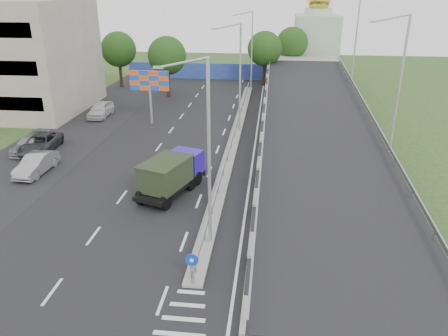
# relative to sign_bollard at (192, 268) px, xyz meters

# --- Properties ---
(ground) EXTENTS (160.00, 160.00, 0.00)m
(ground) POSITION_rel_sign_bollard_xyz_m (0.00, -2.17, -1.03)
(ground) COLOR #2D4C1E
(ground) RESTS_ON ground
(road_surface) EXTENTS (26.00, 90.00, 0.04)m
(road_surface) POSITION_rel_sign_bollard_xyz_m (-3.00, 17.83, -1.03)
(road_surface) COLOR black
(road_surface) RESTS_ON ground
(parking_strip) EXTENTS (8.00, 90.00, 0.05)m
(parking_strip) POSITION_rel_sign_bollard_xyz_m (-16.00, 17.83, -1.03)
(parking_strip) COLOR black
(parking_strip) RESTS_ON ground
(median) EXTENTS (1.00, 44.00, 0.20)m
(median) POSITION_rel_sign_bollard_xyz_m (0.00, 21.83, -0.93)
(median) COLOR gray
(median) RESTS_ON ground
(overpass_ramp) EXTENTS (10.00, 50.00, 3.50)m
(overpass_ramp) POSITION_rel_sign_bollard_xyz_m (7.50, 21.83, 0.72)
(overpass_ramp) COLOR gray
(overpass_ramp) RESTS_ON ground
(median_guardrail) EXTENTS (0.09, 44.00, 0.71)m
(median_guardrail) POSITION_rel_sign_bollard_xyz_m (0.00, 21.83, -0.28)
(median_guardrail) COLOR gray
(median_guardrail) RESTS_ON median
(sign_bollard) EXTENTS (0.64, 0.23, 1.67)m
(sign_bollard) POSITION_rel_sign_bollard_xyz_m (0.00, 0.00, 0.00)
(sign_bollard) COLOR black
(sign_bollard) RESTS_ON median
(lamp_post_near) EXTENTS (2.74, 0.18, 10.08)m
(lamp_post_near) POSITION_rel_sign_bollard_xyz_m (0.11, 3.83, 4.77)
(lamp_post_near) COLOR #B2B5B7
(lamp_post_near) RESTS_ON median
(lamp_post_mid) EXTENTS (2.74, 0.18, 10.08)m
(lamp_post_mid) POSITION_rel_sign_bollard_xyz_m (0.11, 23.83, 4.77)
(lamp_post_mid) COLOR #B2B5B7
(lamp_post_mid) RESTS_ON median
(lamp_post_far) EXTENTS (2.74, 0.18, 10.08)m
(lamp_post_far) POSITION_rel_sign_bollard_xyz_m (0.11, 43.83, 4.77)
(lamp_post_far) COLOR #B2B5B7
(lamp_post_far) RESTS_ON median
(blue_wall) EXTENTS (30.00, 0.50, 2.40)m
(blue_wall) POSITION_rel_sign_bollard_xyz_m (-4.00, 49.83, 0.17)
(blue_wall) COLOR #2E2B9D
(blue_wall) RESTS_ON ground
(church) EXTENTS (7.00, 7.00, 13.80)m
(church) POSITION_rel_sign_bollard_xyz_m (10.00, 57.83, 4.28)
(church) COLOR #B2CCAD
(church) RESTS_ON ground
(billboard) EXTENTS (4.00, 0.24, 5.50)m
(billboard) POSITION_rel_sign_bollard_xyz_m (-9.00, 25.83, 3.15)
(billboard) COLOR #B2B5B7
(billboard) RESTS_ON ground
(tree_left_mid) EXTENTS (4.80, 4.80, 7.60)m
(tree_left_mid) POSITION_rel_sign_bollard_xyz_m (-10.00, 37.83, 4.14)
(tree_left_mid) COLOR black
(tree_left_mid) RESTS_ON ground
(tree_median_far) EXTENTS (4.80, 4.80, 7.60)m
(tree_median_far) POSITION_rel_sign_bollard_xyz_m (2.00, 45.83, 4.14)
(tree_median_far) COLOR black
(tree_median_far) RESTS_ON ground
(tree_left_far) EXTENTS (4.80, 4.80, 7.60)m
(tree_left_far) POSITION_rel_sign_bollard_xyz_m (-18.00, 42.83, 4.14)
(tree_left_far) COLOR black
(tree_left_far) RESTS_ON ground
(tree_ramp_far) EXTENTS (4.80, 4.80, 7.60)m
(tree_ramp_far) POSITION_rel_sign_bollard_xyz_m (6.00, 52.83, 4.14)
(tree_ramp_far) COLOR black
(tree_ramp_far) RESTS_ON ground
(dump_truck) EXTENTS (3.99, 6.38, 2.65)m
(dump_truck) POSITION_rel_sign_bollard_xyz_m (-3.24, 9.99, 0.43)
(dump_truck) COLOR black
(dump_truck) RESTS_ON ground
(parked_car_b) EXTENTS (1.73, 4.54, 1.48)m
(parked_car_b) POSITION_rel_sign_bollard_xyz_m (-14.31, 12.17, -0.29)
(parked_car_b) COLOR gray
(parked_car_b) RESTS_ON ground
(parked_car_c) EXTENTS (2.96, 5.53, 1.48)m
(parked_car_c) POSITION_rel_sign_bollard_xyz_m (-16.38, 16.71, -0.30)
(parked_car_c) COLOR #2E2E32
(parked_car_c) RESTS_ON ground
(parked_car_d) EXTENTS (1.92, 4.61, 1.33)m
(parked_car_d) POSITION_rel_sign_bollard_xyz_m (-17.34, 16.65, -0.37)
(parked_car_d) COLOR gray
(parked_car_d) RESTS_ON ground
(parked_car_e) EXTENTS (2.12, 4.83, 1.62)m
(parked_car_e) POSITION_rel_sign_bollard_xyz_m (-15.27, 27.83, -0.23)
(parked_car_e) COLOR beige
(parked_car_e) RESTS_ON ground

